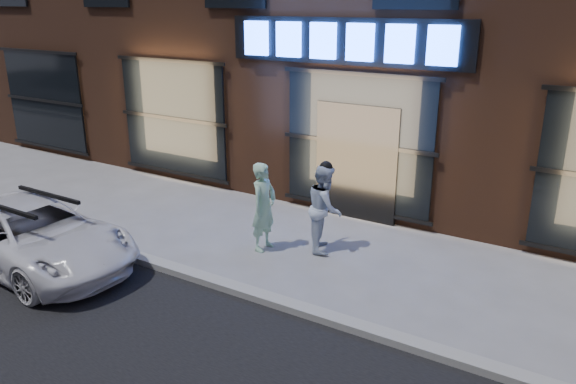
# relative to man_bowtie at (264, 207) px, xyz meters

# --- Properties ---
(ground) EXTENTS (90.00, 90.00, 0.00)m
(ground) POSITION_rel_man_bowtie_xyz_m (0.74, -1.61, -0.82)
(ground) COLOR slate
(ground) RESTS_ON ground
(curb) EXTENTS (60.00, 0.25, 0.12)m
(curb) POSITION_rel_man_bowtie_xyz_m (0.74, -1.61, -0.76)
(curb) COLOR gray
(curb) RESTS_ON ground
(man_bowtie) EXTENTS (0.40, 0.60, 1.64)m
(man_bowtie) POSITION_rel_man_bowtie_xyz_m (0.00, 0.00, 0.00)
(man_bowtie) COLOR #ACE2BB
(man_bowtie) RESTS_ON ground
(man_cap) EXTENTS (0.89, 0.97, 1.61)m
(man_cap) POSITION_rel_man_bowtie_xyz_m (0.95, 0.58, -0.02)
(man_cap) COLOR silver
(man_cap) RESTS_ON ground
(white_suv) EXTENTS (4.15, 2.10, 1.13)m
(white_suv) POSITION_rel_man_bowtie_xyz_m (-2.97, -2.64, -0.26)
(white_suv) COLOR white
(white_suv) RESTS_ON ground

